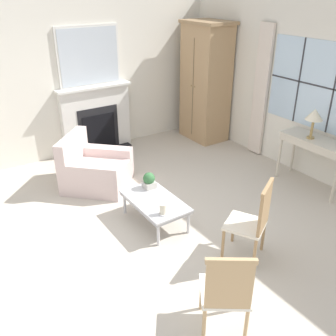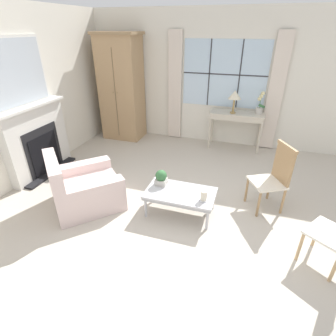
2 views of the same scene
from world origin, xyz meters
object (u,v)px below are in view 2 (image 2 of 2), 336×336
object	(u,v)px
coffee_table	(180,194)
armchair_upholstered	(84,189)
table_lamp	(235,95)
potted_plant_small	(161,178)
pillar_candle	(204,196)
potted_orchid	(260,106)
armoire	(122,88)
side_chair_wooden	(275,175)
console_table	(237,117)
fireplace	(36,134)

from	to	relation	value
coffee_table	armchair_upholstered	bearing A→B (deg)	-170.66
table_lamp	potted_plant_small	xyz separation A→B (m)	(-0.75, -2.48, -0.70)
potted_plant_small	pillar_candle	size ratio (longest dim) A/B	1.46
potted_orchid	coffee_table	xyz separation A→B (m)	(-0.94, -2.71, -0.66)
armoire	side_chair_wooden	xyz separation A→B (m)	(3.39, -1.98, -0.62)
console_table	coffee_table	bearing A→B (deg)	-100.91
potted_plant_small	armchair_upholstered	bearing A→B (deg)	-162.84
fireplace	potted_orchid	world-z (taller)	fireplace
fireplace	armoire	distance (m)	2.28
table_lamp	coffee_table	world-z (taller)	table_lamp
console_table	pillar_candle	bearing A→B (deg)	-93.29
side_chair_wooden	table_lamp	bearing A→B (deg)	112.33
side_chair_wooden	potted_plant_small	size ratio (longest dim) A/B	4.29
armoire	console_table	xyz separation A→B (m)	(2.65, 0.09, -0.46)
armoire	table_lamp	bearing A→B (deg)	0.58
table_lamp	potted_orchid	size ratio (longest dim) A/B	1.02
potted_orchid	side_chair_wooden	bearing A→B (deg)	-81.82
side_chair_wooden	coffee_table	distance (m)	1.39
table_lamp	pillar_candle	world-z (taller)	table_lamp
armchair_upholstered	side_chair_wooden	world-z (taller)	side_chair_wooden
armoire	pillar_candle	distance (m)	3.72
console_table	coffee_table	xyz separation A→B (m)	(-0.51, -2.64, -0.40)
side_chair_wooden	pillar_candle	distance (m)	1.13
potted_orchid	fireplace	bearing A→B (deg)	-148.31
armoire	potted_plant_small	xyz separation A→B (m)	(1.81, -2.45, -0.70)
coffee_table	pillar_candle	world-z (taller)	pillar_candle
fireplace	pillar_candle	xyz separation A→B (m)	(3.13, -0.52, -0.33)
fireplace	armchair_upholstered	distance (m)	1.57
armoire	potted_plant_small	distance (m)	3.13
fireplace	armoire	size ratio (longest dim) A/B	0.99
console_table	armoire	bearing A→B (deg)	-178.13
potted_plant_small	potted_orchid	bearing A→B (deg)	64.05
pillar_candle	armoire	bearing A→B (deg)	133.13
table_lamp	pillar_candle	xyz separation A→B (m)	(-0.07, -2.69, -0.75)
potted_orchid	coffee_table	size ratio (longest dim) A/B	0.47
console_table	armchair_upholstered	size ratio (longest dim) A/B	0.86
armchair_upholstered	console_table	bearing A→B (deg)	55.86
fireplace	side_chair_wooden	distance (m)	4.04
table_lamp	coffee_table	xyz separation A→B (m)	(-0.42, -2.58, -0.86)
potted_orchid	potted_plant_small	xyz separation A→B (m)	(-1.27, -2.60, -0.51)
potted_orchid	side_chair_wooden	world-z (taller)	potted_orchid
armoire	potted_plant_small	size ratio (longest dim) A/B	9.96
armchair_upholstered	coffee_table	size ratio (longest dim) A/B	1.33
table_lamp	armchair_upholstered	bearing A→B (deg)	-123.49
side_chair_wooden	pillar_candle	world-z (taller)	side_chair_wooden
table_lamp	pillar_candle	distance (m)	2.79
console_table	armchair_upholstered	distance (m)	3.51
console_table	side_chair_wooden	size ratio (longest dim) A/B	1.12
fireplace	potted_plant_small	distance (m)	2.49
potted_orchid	pillar_candle	world-z (taller)	potted_orchid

